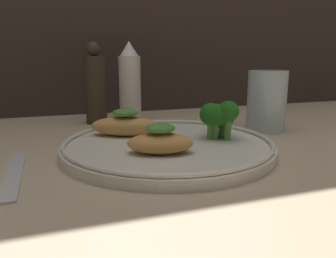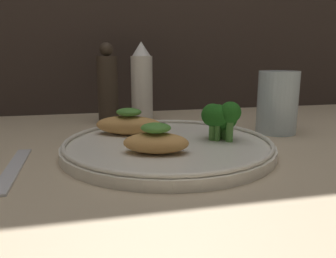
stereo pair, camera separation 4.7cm
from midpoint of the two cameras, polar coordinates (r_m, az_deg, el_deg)
name	(u,v)px [view 2 (the right image)]	position (r cm, az deg, el deg)	size (l,w,h in cm)	color
ground_plane	(168,155)	(48.16, 2.81, -4.57)	(180.00, 180.00, 1.00)	tan
plate	(168,145)	(47.74, 2.83, -2.86)	(30.49, 30.49, 2.00)	silver
grilled_meat_front	(156,141)	(42.00, 1.10, -2.14)	(9.45, 6.80, 3.97)	tan
grilled_meat_middle	(129,124)	(52.20, -4.24, 0.85)	(11.86, 8.44, 4.30)	tan
broccoli_bunch	(220,116)	(49.64, 11.77, 2.15)	(5.51, 5.80, 5.92)	#569942
sauce_bottle	(141,83)	(70.85, -2.76, 7.92)	(4.62, 4.62, 16.83)	white
pepper_grinder	(108,86)	(69.98, -8.56, 7.33)	(4.30, 4.30, 16.58)	#382D23
drinking_glass	(277,102)	(63.04, 20.58, 4.36)	(7.17, 7.17, 11.19)	silver
fork	(13,168)	(43.55, -22.58, -6.28)	(2.20, 16.82, 0.60)	silver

